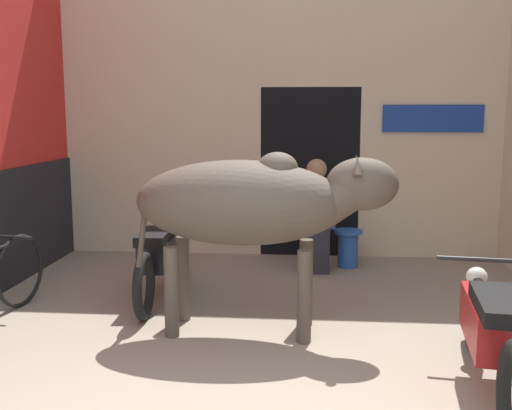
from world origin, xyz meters
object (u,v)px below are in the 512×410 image
at_px(motorcycle_near, 491,329).
at_px(shopkeeper_seated, 316,213).
at_px(motorcycle_far, 160,255).
at_px(plastic_stool, 348,247).
at_px(cow, 254,203).

bearing_deg(motorcycle_near, shopkeeper_seated, 109.56).
bearing_deg(motorcycle_far, plastic_stool, 33.45).
height_order(shopkeeper_seated, plastic_stool, shopkeeper_seated).
bearing_deg(motorcycle_far, shopkeeper_seated, 35.40).
xyz_separation_m(motorcycle_near, motorcycle_far, (-2.50, 1.81, -0.02)).
xyz_separation_m(cow, shopkeeper_seated, (0.52, 1.91, -0.38)).
height_order(motorcycle_near, plastic_stool, motorcycle_near).
distance_m(motorcycle_far, shopkeeper_seated, 1.83).
distance_m(motorcycle_near, motorcycle_far, 3.09).
xyz_separation_m(cow, motorcycle_far, (-0.96, 0.86, -0.63)).
xyz_separation_m(cow, plastic_stool, (0.88, 2.08, -0.80)).
distance_m(cow, motorcycle_near, 1.91).
distance_m(motorcycle_near, plastic_stool, 3.11).
xyz_separation_m(motorcycle_far, plastic_stool, (1.84, 1.22, -0.17)).
bearing_deg(cow, motorcycle_near, -31.88).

